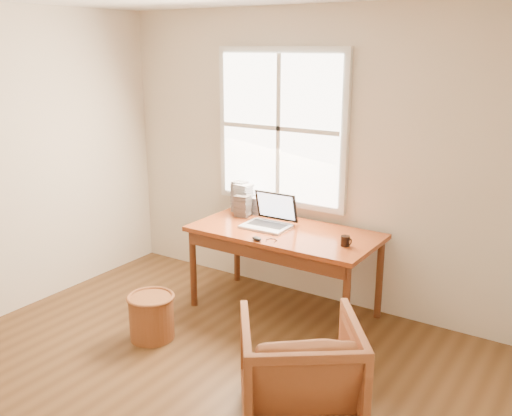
{
  "coord_description": "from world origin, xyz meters",
  "views": [
    {
      "loc": [
        2.32,
        -2.19,
        2.27
      ],
      "look_at": [
        -0.19,
        1.65,
        0.95
      ],
      "focal_mm": 40.0,
      "sensor_mm": 36.0,
      "label": 1
    }
  ],
  "objects": [
    {
      "name": "cd_stack_c",
      "position": [
        -0.65,
        2.07,
        0.89
      ],
      "size": [
        0.13,
        0.12,
        0.29
      ],
      "primitive_type": "cube",
      "rotation": [
        0.0,
        0.0,
        -0.08
      ],
      "color": "#9697A3",
      "rests_on": "desk"
    },
    {
      "name": "armchair",
      "position": [
        0.84,
        0.57,
        0.34
      ],
      "size": [
        1.02,
        1.02,
        0.67
      ],
      "primitive_type": "imported",
      "rotation": [
        0.0,
        0.0,
        3.77
      ],
      "color": "brown",
      "rests_on": "room_shell"
    },
    {
      "name": "wicker_stool",
      "position": [
        -0.64,
        0.81,
        0.18
      ],
      "size": [
        0.44,
        0.44,
        0.35
      ],
      "primitive_type": "cylinder",
      "rotation": [
        0.0,
        0.0,
        -0.28
      ],
      "color": "brown",
      "rests_on": "room_shell"
    },
    {
      "name": "cd_stack_d",
      "position": [
        -0.46,
        2.09,
        0.83
      ],
      "size": [
        0.14,
        0.13,
        0.16
      ],
      "primitive_type": "cube",
      "rotation": [
        0.0,
        0.0,
        -0.13
      ],
      "color": "silver",
      "rests_on": "desk"
    },
    {
      "name": "cd_stack_a",
      "position": [
        -0.58,
        2.03,
        0.89
      ],
      "size": [
        0.15,
        0.13,
        0.28
      ],
      "primitive_type": "cube",
      "rotation": [
        0.0,
        0.0,
        -0.06
      ],
      "color": "silver",
      "rests_on": "desk"
    },
    {
      "name": "laptop",
      "position": [
        -0.18,
        1.77,
        0.91
      ],
      "size": [
        0.44,
        0.46,
        0.32
      ],
      "primitive_type": null,
      "rotation": [
        0.0,
        0.0,
        0.02
      ],
      "color": "#B8BABF",
      "rests_on": "desk"
    },
    {
      "name": "desk",
      "position": [
        0.0,
        1.8,
        0.73
      ],
      "size": [
        1.6,
        0.8,
        0.04
      ],
      "primitive_type": "cube",
      "color": "brown",
      "rests_on": "room_shell"
    },
    {
      "name": "coffee_mug",
      "position": [
        0.59,
        1.72,
        0.79
      ],
      "size": [
        0.09,
        0.09,
        0.08
      ],
      "primitive_type": "cylinder",
      "rotation": [
        0.0,
        0.0,
        0.34
      ],
      "color": "black",
      "rests_on": "desk"
    },
    {
      "name": "room_shell",
      "position": [
        -0.02,
        0.16,
        1.32
      ],
      "size": [
        4.04,
        4.54,
        2.64
      ],
      "color": "brown",
      "rests_on": "ground"
    },
    {
      "name": "mouse",
      "position": [
        -0.06,
        1.45,
        0.77
      ],
      "size": [
        0.11,
        0.08,
        0.03
      ],
      "primitive_type": "ellipsoid",
      "rotation": [
        0.0,
        0.0,
        -0.31
      ],
      "color": "black",
      "rests_on": "desk"
    },
    {
      "name": "cd_stack_b",
      "position": [
        -0.54,
        1.95,
        0.85
      ],
      "size": [
        0.14,
        0.13,
        0.2
      ],
      "primitive_type": "cube",
      "rotation": [
        0.0,
        0.0,
        0.09
      ],
      "color": "#25252A",
      "rests_on": "desk"
    }
  ]
}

